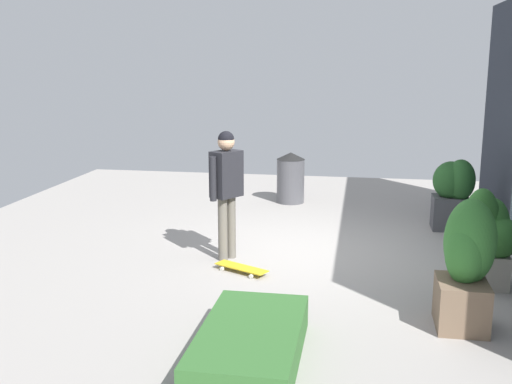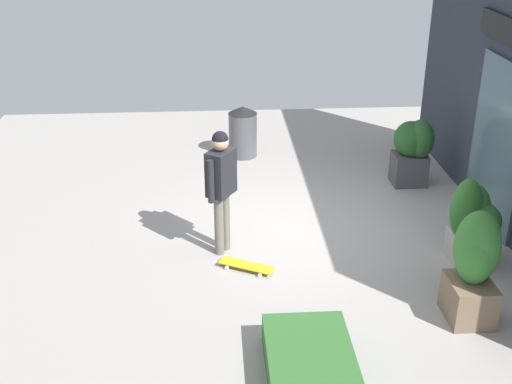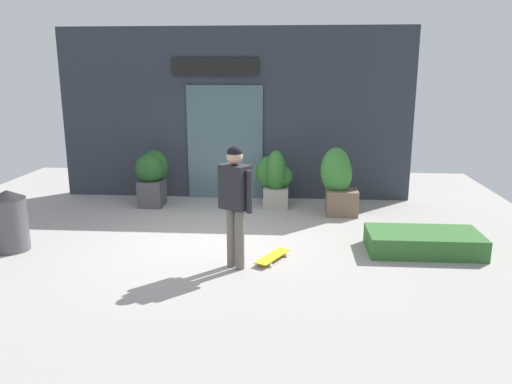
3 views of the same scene
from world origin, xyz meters
The scene contains 8 objects.
ground_plane centered at (0.00, 0.00, 0.00)m, with size 12.00×12.00×0.00m, color #9E9993.
skateboarder centered at (0.48, -1.16, 1.10)m, with size 0.51×0.44×1.78m.
skateboard centered at (1.00, -0.85, 0.06)m, with size 0.52×0.76×0.08m.
planter_box_left centered at (0.92, 2.20, 0.62)m, with size 0.76×0.68×1.21m.
planter_box_right centered at (-1.64, 2.13, 0.67)m, with size 0.64×0.66×1.16m.
planter_box_mid centered at (2.18, 1.74, 0.69)m, with size 0.73×0.58×1.33m.
trash_bin centered at (-3.14, -0.70, 0.49)m, with size 0.54×0.54×0.98m.
hedge_ledge centered at (3.35, -0.30, 0.16)m, with size 1.74×0.90×0.33m, color #33662D.
Camera 1 is at (8.44, 0.63, 2.69)m, focal length 42.94 mm.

